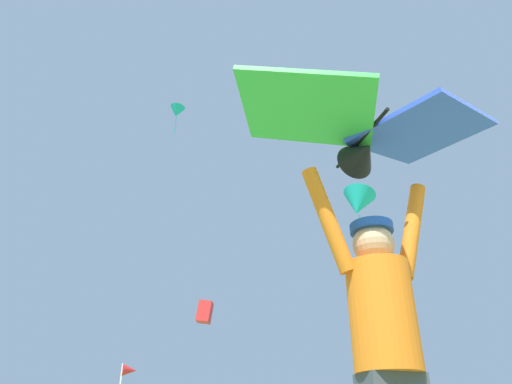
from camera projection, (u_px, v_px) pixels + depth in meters
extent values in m
cylinder|color=orange|center=(382.00, 316.00, 2.43)|extent=(0.39, 0.39, 0.56)
sphere|color=tan|center=(373.00, 244.00, 2.61)|extent=(0.23, 0.23, 0.23)
cylinder|color=#1E47AD|center=(371.00, 229.00, 2.66)|extent=(0.27, 0.27, 0.05)
cylinder|color=orange|center=(412.00, 230.00, 2.74)|extent=(0.29, 0.13, 0.62)
cylinder|color=orange|center=(328.00, 219.00, 2.60)|extent=(0.29, 0.13, 0.62)
cylinder|color=black|center=(360.00, 141.00, 2.94)|extent=(0.12, 0.66, 0.02)
cube|color=blue|center=(422.00, 132.00, 2.99)|extent=(0.93, 0.85, 0.19)
cube|color=green|center=(307.00, 109.00, 2.80)|extent=(1.01, 0.98, 0.19)
cone|color=black|center=(362.00, 154.00, 2.89)|extent=(0.27, 0.23, 0.24)
cone|color=#19B2AD|center=(358.00, 204.00, 19.20)|extent=(2.12, 1.94, 1.57)
cylinder|color=#117C79|center=(362.00, 237.00, 18.50)|extent=(0.06, 0.06, 1.94)
cube|color=red|center=(205.00, 312.00, 25.81)|extent=(1.10, 1.02, 1.24)
cone|color=#19B2AD|center=(177.00, 112.00, 25.10)|extent=(0.85, 0.87, 0.76)
cylinder|color=#117C79|center=(175.00, 125.00, 24.69)|extent=(0.03, 0.03, 1.13)
cone|color=red|center=(129.00, 370.00, 9.41)|extent=(0.28, 0.24, 0.24)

